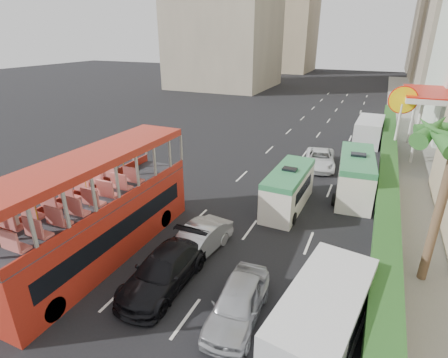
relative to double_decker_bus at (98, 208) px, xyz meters
The scene contains 15 objects.
ground_plane 6.51m from the double_decker_bus, ahead, with size 200.00×200.00×0.00m, color black.
double_decker_bus is the anchor object (origin of this frame).
car_silver_lane_a 5.13m from the double_decker_bus, 24.60° to the left, with size 1.50×4.31×1.42m, color #B2B5B9.
car_silver_lane_b 7.88m from the double_decker_bus, ahead, with size 1.71×4.24×1.45m, color #B2B5B9.
car_black 4.64m from the double_decker_bus, 10.00° to the right, with size 2.07×5.09×1.48m, color black.
van_asset 18.12m from the double_decker_bus, 65.82° to the left, with size 2.22×4.81×1.34m, color silver.
minibus_near 10.89m from the double_decker_bus, 51.29° to the left, with size 1.84×5.51×2.44m, color silver.
minibus_far 15.81m from the double_decker_bus, 49.32° to the left, with size 2.05×6.15×2.73m, color silver.
panel_van_near 10.53m from the double_decker_bus, ahead, with size 2.22×5.55×2.22m, color silver.
panel_van_far 27.29m from the double_decker_bus, 67.47° to the left, with size 2.30×5.74×2.30m, color silver.
sidewalk 29.26m from the double_decker_bus, 59.04° to the left, with size 6.00×120.00×0.18m, color #99968C.
kerb_wall 18.66m from the double_decker_bus, 48.93° to the left, with size 0.30×44.00×1.00m, color silver.
hedge 18.60m from the double_decker_bus, 48.93° to the left, with size 1.10×44.00×0.70m, color #2D6626.
palm_tree 14.39m from the double_decker_bus, 16.16° to the left, with size 0.36×0.36×6.40m, color brown.
shell_station 28.02m from the double_decker_bus, 55.18° to the left, with size 6.50×8.00×5.50m, color silver.
Camera 1 is at (5.00, -10.62, 9.91)m, focal length 28.00 mm.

